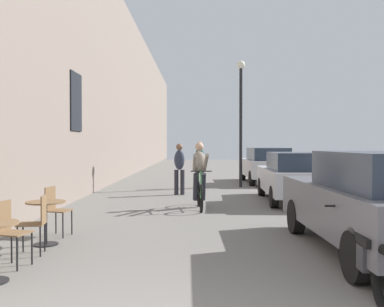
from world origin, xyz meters
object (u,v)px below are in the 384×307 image
cafe_table_mid (46,213)px  cafe_chair_mid_toward_street (55,207)px  cafe_chair_mid_toward_wall (37,220)px  pedestrian_near (179,166)px  pedestrian_mid (200,162)px  cyclist_on_bicycle (200,177)px  parked_car_second (294,176)px  street_lamp (241,107)px  parked_car_nearest (377,201)px  parked_car_third (266,165)px  parked_motorcycle (364,252)px  cafe_chair_near_toward_wall (9,229)px

cafe_table_mid → cafe_chair_mid_toward_street: size_ratio=0.81×
cafe_chair_mid_toward_wall → pedestrian_near: pedestrian_near is taller
pedestrian_near → pedestrian_mid: pedestrian_mid is taller
cyclist_on_bicycle → parked_car_second: bearing=25.1°
cafe_chair_mid_toward_street → street_lamp: (4.27, 8.98, 2.59)m
cafe_chair_mid_toward_wall → street_lamp: size_ratio=0.18×
pedestrian_near → parked_car_nearest: pedestrian_near is taller
cyclist_on_bicycle → pedestrian_mid: 5.26m
pedestrian_near → pedestrian_mid: 2.38m
parked_car_third → parked_motorcycle: parked_car_third is taller
cafe_chair_mid_toward_street → parked_car_second: parked_car_second is taller
pedestrian_near → cafe_chair_mid_toward_wall: bearing=-103.5°
cafe_chair_near_toward_wall → parked_car_nearest: parked_car_nearest is taller
cafe_chair_mid_toward_street → cyclist_on_bicycle: 4.31m
street_lamp → parked_car_nearest: street_lamp is taller
cafe_chair_near_toward_wall → parked_car_third: parked_car_third is taller
cyclist_on_bicycle → parked_car_third: 7.87m
parked_motorcycle → cafe_chair_near_toward_wall: bearing=170.3°
pedestrian_mid → parked_car_nearest: bearing=-75.4°
cafe_table_mid → parked_motorcycle: size_ratio=0.34×
parked_car_third → cafe_chair_near_toward_wall: bearing=-113.5°
pedestrian_mid → parked_car_third: bearing=35.7°
cafe_chair_near_toward_wall → parked_car_nearest: bearing=7.4°
cafe_chair_near_toward_wall → street_lamp: street_lamp is taller
cafe_chair_near_toward_wall → pedestrian_near: (1.97, 8.36, 0.43)m
street_lamp → parked_car_third: bearing=53.9°
cafe_chair_near_toward_wall → pedestrian_mid: bearing=76.0°
cafe_table_mid → street_lamp: 10.88m
cyclist_on_bicycle → parked_car_third: cyclist_on_bicycle is taller
street_lamp → parked_car_third: (1.26, 1.73, -2.32)m
cafe_chair_near_toward_wall → parked_car_second: size_ratio=0.22×
cyclist_on_bicycle → cafe_chair_near_toward_wall: bearing=-116.0°
cafe_table_mid → pedestrian_mid: pedestrian_mid is taller
cafe_table_mid → pedestrian_mid: 9.74m
cafe_table_mid → pedestrian_near: 7.36m
parked_car_nearest → parked_motorcycle: parked_car_nearest is taller
street_lamp → parked_motorcycle: size_ratio=2.28×
cafe_chair_near_toward_wall → parked_car_third: bearing=66.5°
pedestrian_near → parked_car_second: size_ratio=0.41×
cafe_chair_near_toward_wall → pedestrian_near: bearing=76.7°
cafe_table_mid → parked_car_second: bearing=45.5°
cyclist_on_bicycle → pedestrian_near: (-0.65, 2.98, 0.14)m
cafe_chair_mid_toward_wall → parked_motorcycle: bearing=-18.2°
pedestrian_near → pedestrian_mid: bearing=73.3°
cafe_table_mid → pedestrian_mid: bearing=74.5°
cafe_table_mid → cafe_chair_mid_toward_street: (-0.07, 0.71, -0.00)m
cafe_chair_mid_toward_street → cafe_chair_mid_toward_wall: same height
cafe_chair_mid_toward_wall → parked_car_second: bearing=48.9°
cafe_table_mid → parked_car_third: 12.67m
cafe_chair_mid_toward_wall → street_lamp: (4.12, 10.30, 2.59)m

